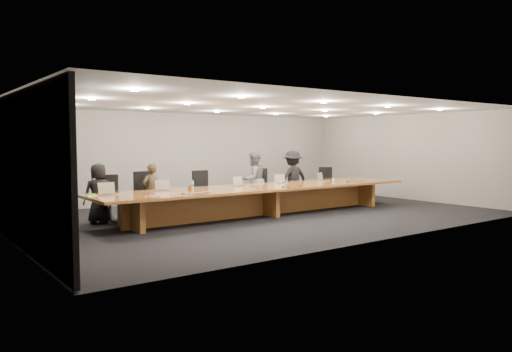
# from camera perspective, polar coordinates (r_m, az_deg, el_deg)

# --- Properties ---
(ground) EXTENTS (12.00, 12.00, 0.00)m
(ground) POSITION_cam_1_polar(r_m,az_deg,el_deg) (13.00, 0.79, -4.48)
(ground) COLOR black
(ground) RESTS_ON ground
(back_wall) EXTENTS (12.00, 0.02, 2.80)m
(back_wall) POSITION_cam_1_polar(r_m,az_deg,el_deg) (16.23, -7.81, 2.14)
(back_wall) COLOR #BBB5AB
(back_wall) RESTS_ON ground
(left_wall_panel) EXTENTS (0.08, 7.84, 2.74)m
(left_wall_panel) POSITION_cam_1_polar(r_m,az_deg,el_deg) (10.40, -26.20, 0.59)
(left_wall_panel) COLOR black
(left_wall_panel) RESTS_ON ground
(conference_table) EXTENTS (9.00, 1.80, 0.75)m
(conference_table) POSITION_cam_1_polar(r_m,az_deg,el_deg) (12.93, 0.79, -2.19)
(conference_table) COLOR #985621
(conference_table) RESTS_ON ground
(chair_far_left) EXTENTS (0.67, 0.67, 1.15)m
(chair_far_left) POSITION_cam_1_polar(r_m,az_deg,el_deg) (12.24, -16.34, -2.46)
(chair_far_left) COLOR black
(chair_far_left) RESTS_ON ground
(chair_left) EXTENTS (0.63, 0.63, 1.18)m
(chair_left) POSITION_cam_1_polar(r_m,az_deg,el_deg) (12.75, -12.30, -2.05)
(chair_left) COLOR black
(chair_left) RESTS_ON ground
(chair_mid_left) EXTENTS (0.60, 0.60, 1.15)m
(chair_mid_left) POSITION_cam_1_polar(r_m,az_deg,el_deg) (13.47, -5.88, -1.73)
(chair_mid_left) COLOR black
(chair_mid_left) RESTS_ON ground
(chair_mid_right) EXTENTS (0.68, 0.68, 1.15)m
(chair_mid_right) POSITION_cam_1_polar(r_m,az_deg,el_deg) (14.40, 0.83, -1.35)
(chair_mid_right) COLOR black
(chair_mid_right) RESTS_ON ground
(chair_right) EXTENTS (0.67, 0.67, 1.05)m
(chair_right) POSITION_cam_1_polar(r_m,az_deg,el_deg) (15.36, 4.86, -1.21)
(chair_right) COLOR black
(chair_right) RESTS_ON ground
(chair_far_right) EXTENTS (0.69, 0.69, 1.11)m
(chair_far_right) POSITION_cam_1_polar(r_m,az_deg,el_deg) (16.12, 8.32, -0.89)
(chair_far_right) COLOR black
(chair_far_right) RESTS_ON ground
(person_a) EXTENTS (0.70, 0.47, 1.41)m
(person_a) POSITION_cam_1_polar(r_m,az_deg,el_deg) (12.15, -17.54, -1.91)
(person_a) COLOR black
(person_a) RESTS_ON ground
(person_b) EXTENTS (0.56, 0.43, 1.37)m
(person_b) POSITION_cam_1_polar(r_m,az_deg,el_deg) (12.57, -11.88, -1.70)
(person_b) COLOR #352E1D
(person_b) RESTS_ON ground
(person_c) EXTENTS (0.83, 0.66, 1.63)m
(person_c) POSITION_cam_1_polar(r_m,az_deg,el_deg) (14.29, -0.27, -0.42)
(person_c) COLOR slate
(person_c) RESTS_ON ground
(person_d) EXTENTS (1.07, 0.64, 1.63)m
(person_d) POSITION_cam_1_polar(r_m,az_deg,el_deg) (15.08, 4.20, -0.19)
(person_d) COLOR black
(person_d) RESTS_ON ground
(laptop_a) EXTENTS (0.37, 0.27, 0.28)m
(laptop_a) POSITION_cam_1_polar(r_m,az_deg,el_deg) (11.25, -16.52, -1.39)
(laptop_a) COLOR tan
(laptop_a) RESTS_ON conference_table
(laptop_b) EXTENTS (0.39, 0.33, 0.27)m
(laptop_b) POSITION_cam_1_polar(r_m,az_deg,el_deg) (11.87, -10.55, -1.06)
(laptop_b) COLOR #C6B297
(laptop_b) RESTS_ON conference_table
(laptop_c) EXTENTS (0.39, 0.32, 0.27)m
(laptop_c) POSITION_cam_1_polar(r_m,az_deg,el_deg) (12.89, -1.69, -0.60)
(laptop_c) COLOR #BEAA91
(laptop_c) RESTS_ON conference_table
(laptop_d) EXTENTS (0.36, 0.29, 0.26)m
(laptop_d) POSITION_cam_1_polar(r_m,az_deg,el_deg) (13.78, 2.96, -0.32)
(laptop_d) COLOR tan
(laptop_d) RESTS_ON conference_table
(laptop_e) EXTENTS (0.39, 0.34, 0.26)m
(laptop_e) POSITION_cam_1_polar(r_m,az_deg,el_deg) (14.70, 7.74, -0.08)
(laptop_e) COLOR #B5A98A
(laptop_e) RESTS_ON conference_table
(water_bottle) EXTENTS (0.07, 0.07, 0.22)m
(water_bottle) POSITION_cam_1_polar(r_m,az_deg,el_deg) (12.00, -7.28, -1.08)
(water_bottle) COLOR silver
(water_bottle) RESTS_ON conference_table
(amber_mug) EXTENTS (0.12, 0.12, 0.11)m
(amber_mug) POSITION_cam_1_polar(r_m,az_deg,el_deg) (11.84, -7.56, -1.41)
(amber_mug) COLOR brown
(amber_mug) RESTS_ON conference_table
(paper_cup_near) EXTENTS (0.07, 0.07, 0.08)m
(paper_cup_near) POSITION_cam_1_polar(r_m,az_deg,el_deg) (13.72, 2.84, -0.71)
(paper_cup_near) COLOR white
(paper_cup_near) RESTS_ON conference_table
(paper_cup_far) EXTENTS (0.08, 0.08, 0.08)m
(paper_cup_far) POSITION_cam_1_polar(r_m,az_deg,el_deg) (14.69, 8.82, -0.43)
(paper_cup_far) COLOR silver
(paper_cup_far) RESTS_ON conference_table
(notepad) EXTENTS (0.30, 0.28, 0.01)m
(notepad) POSITION_cam_1_polar(r_m,az_deg,el_deg) (11.20, -18.42, -2.14)
(notepad) COLOR silver
(notepad) RESTS_ON conference_table
(lime_gadget) EXTENTS (0.18, 0.10, 0.03)m
(lime_gadget) POSITION_cam_1_polar(r_m,az_deg,el_deg) (11.21, -18.35, -2.03)
(lime_gadget) COLOR #50AF2E
(lime_gadget) RESTS_ON notepad
(av_box) EXTENTS (0.20, 0.15, 0.03)m
(av_box) POSITION_cam_1_polar(r_m,az_deg,el_deg) (10.54, -11.56, -2.35)
(av_box) COLOR #A4A3A8
(av_box) RESTS_ON conference_table
(mic_left) EXTENTS (0.14, 0.14, 0.03)m
(mic_left) POSITION_cam_1_polar(r_m,az_deg,el_deg) (11.11, -8.37, -1.99)
(mic_left) COLOR black
(mic_left) RESTS_ON conference_table
(mic_center) EXTENTS (0.12, 0.12, 0.03)m
(mic_center) POSITION_cam_1_polar(r_m,az_deg,el_deg) (12.62, 3.13, -1.24)
(mic_center) COLOR black
(mic_center) RESTS_ON conference_table
(mic_right) EXTENTS (0.12, 0.12, 0.03)m
(mic_right) POSITION_cam_1_polar(r_m,az_deg,el_deg) (14.50, 10.41, -0.62)
(mic_right) COLOR black
(mic_right) RESTS_ON conference_table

